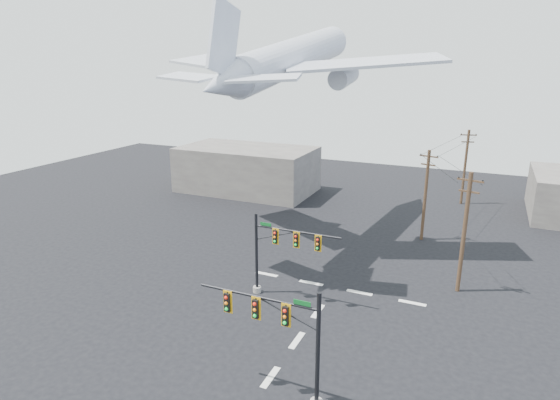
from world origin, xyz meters
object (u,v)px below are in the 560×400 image
at_px(signal_mast_near, 286,337).
at_px(signal_mast_far, 276,252).
at_px(utility_pole_b, 425,194).
at_px(airliner, 293,58).
at_px(utility_pole_a, 464,231).
at_px(utility_pole_c, 465,166).

relative_size(signal_mast_near, signal_mast_far, 1.01).
xyz_separation_m(signal_mast_far, utility_pole_b, (8.38, 16.85, 1.11)).
distance_m(signal_mast_far, airliner, 19.18).
distance_m(signal_mast_near, utility_pole_a, 18.33).
bearing_deg(utility_pole_a, utility_pole_c, 106.91).
bearing_deg(utility_pole_a, airliner, 173.85).
height_order(utility_pole_b, utility_pole_c, utility_pole_c).
height_order(signal_mast_far, utility_pole_b, utility_pole_b).
bearing_deg(airliner, signal_mast_far, -159.78).
xyz_separation_m(signal_mast_near, signal_mast_far, (-5.13, 10.10, -0.12)).
relative_size(utility_pole_a, utility_pole_c, 1.02).
xyz_separation_m(signal_mast_near, utility_pole_c, (6.04, 41.73, 1.09)).
bearing_deg(signal_mast_far, utility_pole_b, 63.57).
relative_size(utility_pole_a, utility_pole_b, 1.05).
relative_size(utility_pole_a, airliner, 0.32).
height_order(signal_mast_near, utility_pole_a, utility_pole_a).
bearing_deg(utility_pole_b, airliner, -144.95).
height_order(utility_pole_a, utility_pole_c, utility_pole_a).
distance_m(signal_mast_far, utility_pole_b, 18.85).
height_order(signal_mast_far, utility_pole_a, utility_pole_a).
bearing_deg(utility_pole_a, utility_pole_b, 125.86).
relative_size(utility_pole_c, airliner, 0.31).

